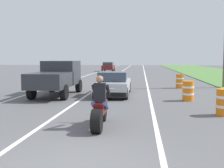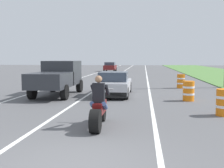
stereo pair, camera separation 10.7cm
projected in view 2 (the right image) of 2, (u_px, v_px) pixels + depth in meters
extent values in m
plane|color=#565659|center=(70.00, 167.00, 5.52)|extent=(160.00, 160.00, 0.00)
cube|color=white|center=(70.00, 81.00, 25.91)|extent=(0.14, 120.00, 0.01)
cube|color=white|center=(148.00, 82.00, 25.10)|extent=(0.14, 120.00, 0.01)
cube|color=white|center=(108.00, 82.00, 25.50)|extent=(0.14, 120.00, 0.01)
cylinder|color=black|center=(95.00, 121.00, 7.95)|extent=(0.28, 0.69, 0.69)
cylinder|color=black|center=(103.00, 112.00, 9.48)|extent=(0.12, 0.63, 0.63)
cube|color=#590F0F|center=(100.00, 107.00, 8.74)|extent=(0.28, 1.10, 0.36)
cylinder|color=#B2B2B7|center=(103.00, 102.00, 9.37)|extent=(0.08, 0.36, 0.73)
cylinder|color=#A5A5AA|center=(103.00, 89.00, 9.31)|extent=(0.70, 0.05, 0.05)
cube|color=black|center=(99.00, 93.00, 8.47)|extent=(0.36, 0.24, 0.60)
sphere|color=#9E7051|center=(99.00, 79.00, 8.43)|extent=(0.22, 0.22, 0.22)
cylinder|color=#384C7A|center=(93.00, 106.00, 8.56)|extent=(0.14, 0.47, 0.32)
cylinder|color=black|center=(93.00, 90.00, 8.78)|extent=(0.10, 0.51, 0.40)
cylinder|color=#384C7A|center=(105.00, 106.00, 8.51)|extent=(0.14, 0.47, 0.32)
cylinder|color=black|center=(107.00, 90.00, 8.74)|extent=(0.10, 0.51, 0.40)
cube|color=#B7B7BC|center=(114.00, 86.00, 16.10)|extent=(1.80, 4.30, 0.64)
cube|color=#333D4C|center=(114.00, 76.00, 15.84)|extent=(1.56, 1.70, 0.52)
cube|color=black|center=(110.00, 95.00, 14.09)|extent=(1.76, 0.20, 0.28)
cylinder|color=black|center=(104.00, 87.00, 17.79)|extent=(0.24, 0.64, 0.64)
cylinder|color=black|center=(129.00, 87.00, 17.61)|extent=(0.24, 0.64, 0.64)
cylinder|color=black|center=(96.00, 93.00, 14.62)|extent=(0.24, 0.64, 0.64)
cylinder|color=black|center=(126.00, 93.00, 14.44)|extent=(0.24, 0.64, 0.64)
cube|color=#2D3035|center=(62.00, 72.00, 16.83)|extent=(1.90, 2.10, 1.40)
cube|color=#333D4C|center=(64.00, 66.00, 17.14)|extent=(1.67, 0.29, 0.57)
cube|color=#2D3035|center=(50.00, 80.00, 14.64)|extent=(1.90, 2.70, 0.80)
cylinder|color=black|center=(53.00, 85.00, 17.81)|extent=(0.28, 0.80, 0.80)
cylinder|color=black|center=(80.00, 86.00, 17.61)|extent=(0.28, 0.80, 0.80)
cylinder|color=black|center=(32.00, 92.00, 14.49)|extent=(0.28, 0.80, 0.80)
cylinder|color=black|center=(65.00, 92.00, 14.29)|extent=(0.28, 0.80, 0.80)
cylinder|color=orange|center=(224.00, 102.00, 10.36)|extent=(0.56, 0.56, 1.00)
cylinder|color=white|center=(224.00, 97.00, 10.34)|extent=(0.58, 0.58, 0.10)
cylinder|color=white|center=(224.00, 106.00, 10.37)|extent=(0.58, 0.58, 0.10)
cylinder|color=orange|center=(189.00, 91.00, 13.95)|extent=(0.56, 0.56, 1.00)
cylinder|color=white|center=(189.00, 87.00, 13.94)|extent=(0.58, 0.58, 0.10)
cylinder|color=white|center=(188.00, 94.00, 13.97)|extent=(0.58, 0.58, 0.10)
cylinder|color=orange|center=(181.00, 81.00, 19.88)|extent=(0.56, 0.56, 1.00)
cylinder|color=white|center=(181.00, 78.00, 19.86)|extent=(0.58, 0.58, 0.10)
cylinder|color=white|center=(181.00, 83.00, 19.89)|extent=(0.58, 0.58, 0.10)
cube|color=maroon|center=(110.00, 67.00, 45.01)|extent=(1.76, 4.00, 0.70)
cube|color=#333D4C|center=(110.00, 64.00, 44.76)|extent=(1.56, 2.00, 0.50)
cylinder|color=black|center=(106.00, 69.00, 46.52)|extent=(0.20, 0.60, 0.60)
cylinder|color=black|center=(116.00, 69.00, 46.34)|extent=(0.20, 0.60, 0.60)
cylinder|color=black|center=(104.00, 70.00, 43.75)|extent=(0.20, 0.60, 0.60)
cylinder|color=black|center=(114.00, 70.00, 43.57)|extent=(0.20, 0.60, 0.60)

